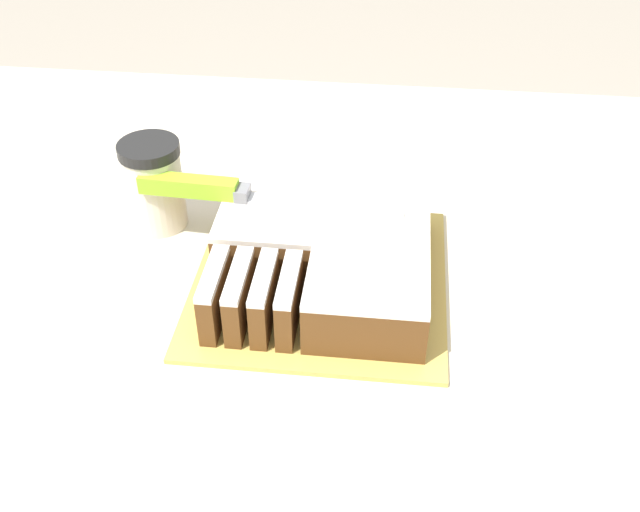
# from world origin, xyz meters

# --- Properties ---
(countertop) EXTENTS (1.40, 1.10, 0.91)m
(countertop) POSITION_xyz_m (0.00, 0.00, 0.45)
(countertop) COLOR beige
(countertop) RESTS_ON ground_plane
(cake_board) EXTENTS (0.29, 0.30, 0.01)m
(cake_board) POSITION_xyz_m (0.04, 0.01, 0.91)
(cake_board) COLOR gold
(cake_board) RESTS_ON countertop
(cake) EXTENTS (0.25, 0.25, 0.07)m
(cake) POSITION_xyz_m (0.05, 0.01, 0.95)
(cake) COLOR brown
(cake) RESTS_ON cake_board
(knife) EXTENTS (0.32, 0.04, 0.02)m
(knife) POSITION_xyz_m (-0.09, 0.07, 0.99)
(knife) COLOR silver
(knife) RESTS_ON cake
(coffee_cup) EXTENTS (0.08, 0.08, 0.12)m
(coffee_cup) POSITION_xyz_m (-0.18, 0.10, 0.97)
(coffee_cup) COLOR beige
(coffee_cup) RESTS_ON countertop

